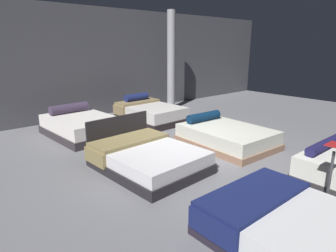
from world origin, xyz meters
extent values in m
cube|color=slate|center=(0.00, 0.00, -0.01)|extent=(18.00, 18.00, 0.02)
cube|color=#47474C|center=(0.00, 4.75, 1.75)|extent=(18.00, 0.06, 3.50)
cube|color=black|center=(-1.15, -3.01, 0.06)|extent=(1.65, 2.14, 0.12)
cube|color=silver|center=(-1.15, -3.01, 0.27)|extent=(1.59, 2.08, 0.29)
cube|color=#161F50|center=(-1.14, -2.34, 0.44)|extent=(1.62, 0.74, 0.05)
cube|color=#161F50|center=(-1.95, -2.33, 0.27)|extent=(0.06, 0.72, 0.28)
cube|color=#161F50|center=(-0.33, -2.35, 0.27)|extent=(0.06, 0.72, 0.28)
cylinder|color=#1D1A49|center=(1.10, -2.31, 0.60)|extent=(1.20, 0.19, 0.18)
cube|color=black|center=(-1.10, -0.04, 0.09)|extent=(1.69, 2.08, 0.18)
cube|color=silver|center=(-1.10, -0.04, 0.30)|extent=(1.62, 2.02, 0.23)
cube|color=black|center=(-1.15, 0.96, 0.44)|extent=(1.50, 0.11, 0.88)
cube|color=olive|center=(-1.14, 0.59, 0.45)|extent=(1.60, 0.75, 0.07)
cube|color=olive|center=(-1.93, 0.55, 0.28)|extent=(0.10, 0.68, 0.28)
cube|color=olive|center=(-0.34, 0.63, 0.28)|extent=(0.10, 0.68, 0.28)
cube|color=#8F6952|center=(1.13, -0.12, 0.07)|extent=(1.61, 2.18, 0.15)
cube|color=silver|center=(1.13, -0.12, 0.29)|extent=(1.55, 2.12, 0.29)
cylinder|color=#0A2340|center=(1.17, 0.66, 0.55)|extent=(1.02, 0.27, 0.23)
cube|color=#2F292C|center=(-1.11, 2.87, 0.10)|extent=(1.60, 2.18, 0.20)
cube|color=white|center=(-1.11, 2.87, 0.35)|extent=(1.53, 2.11, 0.31)
cylinder|color=#3D3148|center=(-1.15, 3.54, 0.63)|extent=(1.08, 0.31, 0.25)
cube|color=black|center=(1.13, 2.80, 0.10)|extent=(1.50, 2.05, 0.19)
cube|color=silver|center=(1.13, 2.80, 0.35)|extent=(1.44, 1.99, 0.31)
cube|color=olive|center=(1.10, 3.49, 0.54)|extent=(1.44, 0.61, 0.07)
cube|color=olive|center=(0.38, 3.47, 0.36)|extent=(0.09, 0.57, 0.29)
cube|color=olive|center=(1.83, 3.51, 0.36)|extent=(0.09, 0.57, 0.29)
cylinder|color=navy|center=(1.10, 3.55, 0.68)|extent=(0.84, 0.27, 0.24)
cylinder|color=#3F3F44|center=(0.00, -2.83, 0.01)|extent=(0.24, 0.24, 0.02)
cylinder|color=#3F3F44|center=(0.00, -2.83, 0.44)|extent=(0.04, 0.04, 0.88)
cube|color=#B21E1E|center=(0.00, -2.83, 0.98)|extent=(0.28, 0.20, 0.01)
cylinder|color=#99999E|center=(2.91, 3.90, 1.75)|extent=(0.29, 0.29, 3.50)
camera|label=1|loc=(-4.23, -4.21, 2.30)|focal=31.25mm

